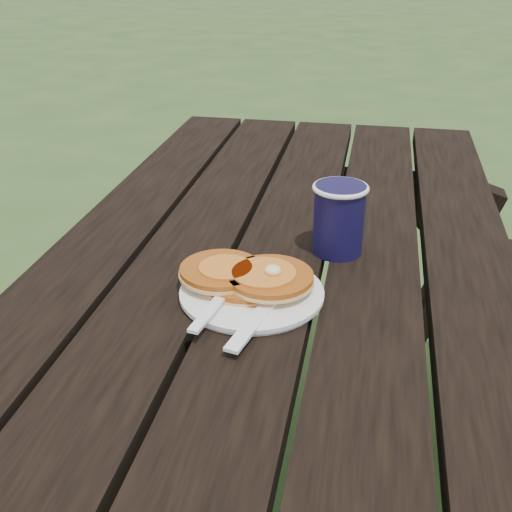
% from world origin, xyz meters
% --- Properties ---
extents(picnic_table, '(1.36, 1.80, 0.75)m').
position_xyz_m(picnic_table, '(0.00, 0.00, 0.37)').
color(picnic_table, black).
rests_on(picnic_table, ground).
extents(plate, '(0.22, 0.22, 0.01)m').
position_xyz_m(plate, '(-0.02, -0.03, 0.76)').
color(plate, white).
rests_on(plate, picnic_table).
extents(pancake_stack, '(0.19, 0.13, 0.04)m').
position_xyz_m(pancake_stack, '(-0.03, -0.02, 0.77)').
color(pancake_stack, '#AE5213').
rests_on(pancake_stack, plate).
extents(knife, '(0.06, 0.18, 0.00)m').
position_xyz_m(knife, '(0.01, -0.10, 0.76)').
color(knife, white).
rests_on(knife, plate).
extents(fork, '(0.06, 0.16, 0.01)m').
position_xyz_m(fork, '(-0.06, -0.11, 0.77)').
color(fork, white).
rests_on(fork, plate).
extents(coffee_cup, '(0.09, 0.09, 0.11)m').
position_xyz_m(coffee_cup, '(0.09, 0.13, 0.81)').
color(coffee_cup, black).
rests_on(coffee_cup, picnic_table).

